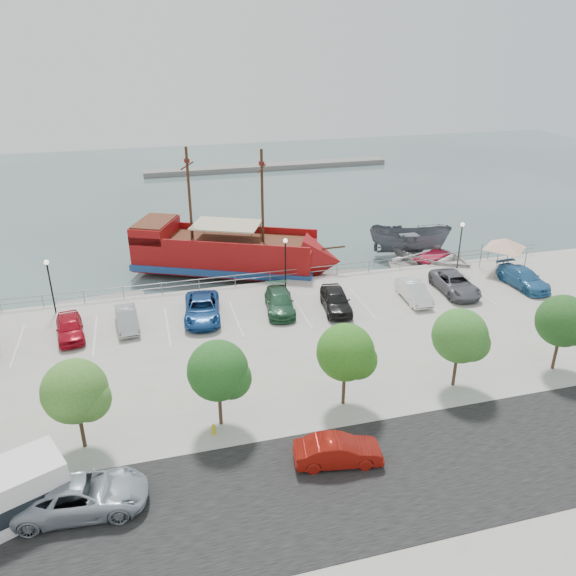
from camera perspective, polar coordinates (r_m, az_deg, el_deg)
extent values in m
plane|color=#394B4A|center=(41.60, 2.06, -4.72)|extent=(160.00, 160.00, 0.00)
cube|color=#9E9787|center=(26.44, 17.01, -25.59)|extent=(100.00, 58.00, 1.20)
cube|color=black|center=(28.93, 11.88, -17.86)|extent=(100.00, 8.00, 0.04)
cube|color=gray|center=(33.12, 7.26, -11.28)|extent=(100.00, 4.00, 0.05)
cylinder|color=slate|center=(47.51, -0.66, 1.76)|extent=(50.00, 0.06, 0.06)
cylinder|color=slate|center=(47.67, -0.66, 1.32)|extent=(50.00, 0.06, 0.06)
cube|color=slate|center=(94.20, -2.01, 12.21)|extent=(40.00, 3.00, 0.80)
cube|color=maroon|center=(51.55, -6.37, 3.43)|extent=(16.79, 11.39, 2.63)
cube|color=navy|center=(51.86, -6.33, 2.54)|extent=(17.20, 11.79, 0.61)
cone|color=maroon|center=(49.92, 3.52, 2.83)|extent=(4.97, 5.76, 4.85)
cube|color=maroon|center=(53.02, -13.36, 5.82)|extent=(4.88, 5.86, 1.41)
cube|color=#532614|center=(52.79, -13.43, 6.60)|extent=(4.52, 5.41, 0.12)
cube|color=#532614|center=(50.95, -5.89, 4.83)|extent=(13.79, 9.56, 0.15)
cube|color=maroon|center=(53.19, -5.75, 6.03)|extent=(14.75, 6.99, 0.71)
cube|color=maroon|center=(48.79, -7.22, 4.25)|extent=(14.75, 6.99, 0.71)
cylinder|color=#382111|center=(49.02, -2.63, 9.16)|extent=(0.32, 0.32, 8.29)
cylinder|color=#382111|center=(50.79, -9.99, 9.36)|extent=(0.32, 0.32, 8.29)
cylinder|color=#382111|center=(48.42, -2.69, 12.05)|extent=(1.40, 2.81, 0.14)
cylinder|color=#382111|center=(50.21, -10.20, 12.15)|extent=(1.40, 2.81, 0.14)
cube|color=#CAB990|center=(50.56, -6.30, 6.41)|extent=(6.93, 5.95, 0.12)
cylinder|color=#382111|center=(49.43, 4.37, 4.08)|extent=(2.35, 1.21, 0.60)
imported|color=#4F535B|center=(56.72, 12.20, 4.56)|extent=(8.37, 5.82, 3.04)
imported|color=silver|center=(54.91, 14.46, 2.89)|extent=(8.84, 9.71, 1.65)
cube|color=gray|center=(48.39, -18.37, -1.40)|extent=(7.01, 2.71, 0.39)
cube|color=slate|center=(51.30, 6.08, 1.27)|extent=(7.33, 3.59, 0.40)
cube|color=slate|center=(54.56, 13.98, 2.10)|extent=(7.40, 4.01, 0.41)
cylinder|color=slate|center=(53.25, 19.01, 3.14)|extent=(0.08, 0.08, 2.26)
cylinder|color=slate|center=(54.58, 21.46, 3.28)|extent=(0.08, 0.08, 2.26)
cylinder|color=slate|center=(51.12, 20.40, 2.06)|extent=(0.08, 0.08, 2.26)
cylinder|color=slate|center=(52.51, 22.91, 2.22)|extent=(0.08, 0.08, 2.26)
pyramid|color=white|center=(52.20, 21.27, 4.72)|extent=(4.64, 4.64, 0.92)
imported|color=#97A1AB|center=(27.72, -20.23, -19.13)|extent=(5.91, 3.07, 1.59)
imported|color=maroon|center=(28.53, 5.10, -16.18)|extent=(4.50, 2.16, 1.42)
cylinder|color=gold|center=(30.58, -7.56, -14.17)|extent=(0.21, 0.21, 0.53)
sphere|color=gold|center=(30.40, -7.59, -13.76)|extent=(0.23, 0.23, 0.23)
cylinder|color=black|center=(45.19, -22.90, -0.05)|extent=(0.12, 0.12, 4.00)
sphere|color=#FFF2CC|center=(44.43, -23.34, 2.41)|extent=(0.36, 0.36, 0.36)
cylinder|color=black|center=(45.95, -0.26, 2.37)|extent=(0.12, 0.12, 4.00)
sphere|color=#FFF2CC|center=(45.20, -0.27, 4.84)|extent=(0.36, 0.36, 0.36)
cylinder|color=black|center=(52.13, 17.03, 3.99)|extent=(0.12, 0.12, 4.00)
sphere|color=#FFF2CC|center=(51.47, 17.32, 6.18)|extent=(0.36, 0.36, 0.36)
cylinder|color=#473321|center=(30.88, -20.20, -13.31)|extent=(0.20, 0.20, 2.20)
sphere|color=#3C6A25|center=(29.59, -20.85, -9.75)|extent=(3.20, 3.20, 3.20)
sphere|color=#3C6A25|center=(29.48, -19.60, -10.62)|extent=(2.20, 2.20, 2.20)
cylinder|color=#473321|center=(30.75, -6.91, -11.92)|extent=(0.20, 0.20, 2.20)
sphere|color=#1F4F1B|center=(29.45, -7.14, -8.31)|extent=(3.20, 3.20, 3.20)
sphere|color=#1F4F1B|center=(29.49, -5.84, -9.12)|extent=(2.20, 2.20, 2.20)
cylinder|color=#473321|center=(32.18, 5.68, -10.02)|extent=(0.20, 0.20, 2.20)
sphere|color=#2B6319|center=(30.94, 5.86, -6.50)|extent=(3.20, 3.20, 3.20)
sphere|color=#2B6319|center=(31.11, 7.06, -7.24)|extent=(2.20, 2.20, 2.20)
cylinder|color=#473321|center=(34.98, 16.59, -7.96)|extent=(0.20, 0.20, 2.20)
sphere|color=#316724|center=(33.85, 17.05, -4.66)|extent=(3.20, 3.20, 3.20)
sphere|color=#316724|center=(34.12, 18.09, -5.32)|extent=(2.20, 2.20, 2.20)
cylinder|color=#473321|center=(38.85, 25.53, -6.04)|extent=(0.20, 0.20, 2.20)
sphere|color=#1F471A|center=(37.84, 26.15, -3.02)|extent=(3.20, 3.20, 3.20)
sphere|color=#1F471A|center=(38.19, 27.00, -3.62)|extent=(2.20, 2.20, 2.20)
imported|color=#A80C1C|center=(41.67, -21.30, -3.75)|extent=(2.33, 4.56, 1.49)
imported|color=#A2A3A8|center=(41.70, -16.05, -3.04)|extent=(1.78, 4.25, 1.37)
imported|color=navy|center=(41.83, -8.71, -2.09)|extent=(3.23, 5.84, 1.55)
imported|color=#245234|center=(42.50, -0.86, -1.41)|extent=(2.73, 5.27, 1.46)
imported|color=black|center=(42.75, 4.89, -1.21)|extent=(2.60, 5.03, 1.64)
imported|color=white|center=(45.28, 12.66, -0.35)|extent=(1.79, 4.52, 1.46)
imported|color=#5A5A62|center=(47.50, 16.61, 0.43)|extent=(2.80, 5.56, 1.51)
imported|color=teal|center=(50.52, 22.81, 0.94)|extent=(2.46, 5.35, 1.51)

